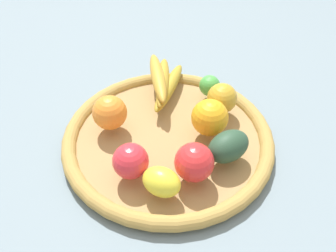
{
  "coord_description": "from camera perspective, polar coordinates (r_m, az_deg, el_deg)",
  "views": [
    {
      "loc": [
        0.44,
        -0.34,
        0.59
      ],
      "look_at": [
        0.0,
        0.0,
        0.05
      ],
      "focal_mm": 40.62,
      "sensor_mm": 36.0,
      "label": 1
    }
  ],
  "objects": [
    {
      "name": "lemon_0",
      "position": [
        0.67,
        -0.98,
        -8.38
      ],
      "size": [
        0.09,
        0.08,
        0.05
      ],
      "primitive_type": "ellipsoid",
      "rotation": [
        0.0,
        0.0,
        3.57
      ],
      "color": "yellow",
      "rests_on": "basket"
    },
    {
      "name": "ground_plane",
      "position": [
        0.81,
        0.0,
        -2.74
      ],
      "size": [
        2.4,
        2.4,
        0.0
      ],
      "primitive_type": "plane",
      "color": "slate",
      "rests_on": "ground"
    },
    {
      "name": "basket",
      "position": [
        0.8,
        0.0,
        -1.98
      ],
      "size": [
        0.44,
        0.44,
        0.03
      ],
      "color": "#9E7B4D",
      "rests_on": "ground_plane"
    },
    {
      "name": "banana_bunch",
      "position": [
        0.88,
        -0.73,
        6.62
      ],
      "size": [
        0.17,
        0.17,
        0.06
      ],
      "color": "#AA8E29",
      "rests_on": "basket"
    },
    {
      "name": "lime_0",
      "position": [
        0.88,
        6.26,
        6.04
      ],
      "size": [
        0.05,
        0.05,
        0.05
      ],
      "primitive_type": "sphere",
      "rotation": [
        0.0,
        0.0,
        6.21
      ],
      "color": "green",
      "rests_on": "basket"
    },
    {
      "name": "avocado",
      "position": [
        0.73,
        9.06,
        -3.02
      ],
      "size": [
        0.07,
        0.09,
        0.06
      ],
      "primitive_type": "ellipsoid",
      "rotation": [
        0.0,
        0.0,
        1.5
      ],
      "color": "#264430",
      "rests_on": "basket"
    },
    {
      "name": "orange_1",
      "position": [
        0.79,
        -8.74,
        2.0
      ],
      "size": [
        0.1,
        0.1,
        0.07
      ],
      "primitive_type": "sphere",
      "rotation": [
        0.0,
        0.0,
        2.22
      ],
      "color": "orange",
      "rests_on": "basket"
    },
    {
      "name": "apple_2",
      "position": [
        0.83,
        8.1,
        4.16
      ],
      "size": [
        0.09,
        0.09,
        0.07
      ],
      "primitive_type": "sphere",
      "rotation": [
        0.0,
        0.0,
        3.94
      ],
      "color": "#BB9027",
      "rests_on": "basket"
    },
    {
      "name": "apple_0",
      "position": [
        0.7,
        -5.63,
        -5.26
      ],
      "size": [
        0.09,
        0.09,
        0.07
      ],
      "primitive_type": "sphere",
      "rotation": [
        0.0,
        0.0,
        4.35
      ],
      "color": "red",
      "rests_on": "basket"
    },
    {
      "name": "orange_0",
      "position": [
        0.77,
        6.28,
        1.28
      ],
      "size": [
        0.11,
        0.11,
        0.08
      ],
      "primitive_type": "sphere",
      "rotation": [
        0.0,
        0.0,
        0.81
      ],
      "color": "orange",
      "rests_on": "basket"
    },
    {
      "name": "apple_1",
      "position": [
        0.69,
        3.96,
        -5.45
      ],
      "size": [
        0.1,
        0.1,
        0.07
      ],
      "primitive_type": "sphere",
      "rotation": [
        0.0,
        0.0,
        1.14
      ],
      "color": "red",
      "rests_on": "basket"
    }
  ]
}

